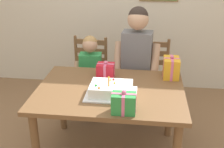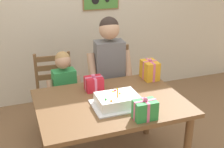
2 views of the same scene
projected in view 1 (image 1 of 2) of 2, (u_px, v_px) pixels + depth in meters
The scene contains 9 objects.
dining_table at pixel (110, 99), 2.69m from camera, with size 1.33×0.97×0.73m.
birthday_cake at pixel (111, 90), 2.53m from camera, with size 0.44×0.34×0.19m.
gift_box_red_large at pixel (106, 70), 2.88m from camera, with size 0.17×0.15×0.17m.
gift_box_beside_cake at pixel (171, 68), 2.86m from camera, with size 0.16×0.21×0.23m.
gift_box_corner_small at pixel (124, 103), 2.25m from camera, with size 0.19×0.13×0.20m.
chair_left at pixel (88, 76), 3.56m from camera, with size 0.45×0.45×0.92m.
chair_right at pixel (151, 79), 3.48m from camera, with size 0.42×0.42×0.92m.
child_older at pixel (137, 56), 3.17m from camera, with size 0.51×0.29×1.36m.
child_younger at pixel (91, 71), 3.30m from camera, with size 0.38×0.22×1.03m.
Camera 1 is at (0.30, -2.35, 1.92)m, focal length 47.06 mm.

